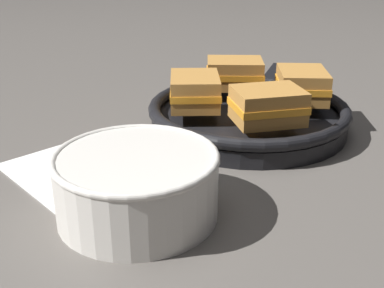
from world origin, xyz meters
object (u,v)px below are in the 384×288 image
at_px(spoon, 87,174).
at_px(skillet, 248,114).
at_px(sandwich_far_right, 268,105).
at_px(sandwich_near_right, 235,73).
at_px(sandwich_far_left, 195,91).
at_px(sandwich_near_left, 302,85).
at_px(soup_bowl, 137,181).

bearing_deg(spoon, skillet, 118.87).
height_order(skillet, sandwich_far_right, sandwich_far_right).
height_order(sandwich_near_right, sandwich_far_left, same).
bearing_deg(sandwich_far_right, sandwich_near_left, 110.49).
bearing_deg(skillet, sandwich_near_left, 64.19).
distance_m(soup_bowl, sandwich_far_left, 0.25).
bearing_deg(skillet, sandwich_far_right, -25.22).
height_order(spoon, sandwich_far_left, sandwich_far_left).
distance_m(spoon, sandwich_near_right, 0.33).
xyz_separation_m(soup_bowl, skillet, (-0.12, 0.27, -0.02)).
bearing_deg(spoon, soup_bowl, 31.50).
xyz_separation_m(skillet, sandwich_near_right, (-0.08, 0.03, 0.04)).
distance_m(sandwich_near_left, sandwich_far_right, 0.12).
distance_m(soup_bowl, spoon, 0.11).
distance_m(sandwich_near_right, sandwich_far_left, 0.12).
relative_size(spoon, skillet, 0.34).
height_order(soup_bowl, sandwich_far_left, sandwich_far_left).
distance_m(skillet, sandwich_near_left, 0.09).
bearing_deg(skillet, spoon, -86.27).
distance_m(spoon, sandwich_far_right, 0.25).
relative_size(spoon, sandwich_far_right, 1.18).
relative_size(soup_bowl, sandwich_near_right, 1.47).
relative_size(soup_bowl, sandwich_far_right, 1.53).
bearing_deg(sandwich_near_right, soup_bowl, -56.23).
relative_size(sandwich_far_left, sandwich_far_right, 1.04).
bearing_deg(soup_bowl, sandwich_near_left, 104.60).
bearing_deg(sandwich_near_right, spoon, -73.30).
xyz_separation_m(sandwich_far_left, sandwich_far_right, (0.11, 0.04, 0.00)).
bearing_deg(sandwich_near_right, sandwich_far_right, -24.51).
relative_size(skillet, sandwich_near_left, 3.31).
bearing_deg(soup_bowl, sandwich_far_right, 101.62).
height_order(skillet, sandwich_far_left, sandwich_far_left).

